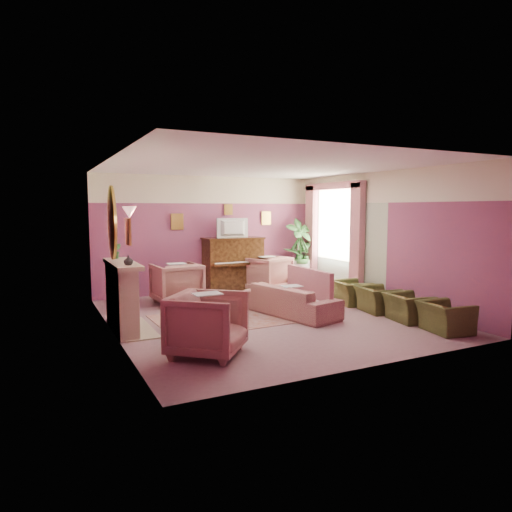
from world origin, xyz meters
name	(u,v)px	position (x,y,z in m)	size (l,w,h in m)	color
floor	(266,317)	(0.00, 0.00, 0.00)	(5.50, 6.00, 0.01)	gray
ceiling	(266,166)	(0.00, 0.00, 2.80)	(5.50, 6.00, 0.01)	white
wall_back	(209,234)	(0.00, 3.00, 1.40)	(5.50, 0.02, 2.80)	#753D6E
wall_front	(375,259)	(0.00, -3.00, 1.40)	(5.50, 0.02, 2.80)	#753D6E
wall_left	(112,248)	(-2.75, 0.00, 1.40)	(0.02, 6.00, 2.80)	#753D6E
wall_right	(381,238)	(2.75, 0.00, 1.40)	(0.02, 6.00, 2.80)	#753D6E
picture_rail_band	(209,190)	(0.00, 2.99, 2.47)	(5.50, 0.01, 0.65)	#F6F0CD
stripe_panel	(343,249)	(2.73, 1.30, 1.07)	(0.01, 3.00, 2.15)	#B6C6A8
fireplace_surround	(121,298)	(-2.59, 0.20, 0.55)	(0.30, 1.40, 1.10)	tan
fireplace_inset	(128,307)	(-2.49, 0.20, 0.40)	(0.18, 0.72, 0.68)	black
fire_ember	(131,317)	(-2.45, 0.20, 0.22)	(0.06, 0.54, 0.10)	#F4420F
mantel_shelf	(122,264)	(-2.56, 0.20, 1.12)	(0.40, 1.55, 0.07)	tan
hearth	(135,329)	(-2.39, 0.20, 0.01)	(0.55, 1.50, 0.02)	tan
mirror_frame	(112,223)	(-2.70, 0.20, 1.80)	(0.04, 0.72, 1.20)	gold
mirror_glass	(114,223)	(-2.67, 0.20, 1.80)	(0.01, 0.60, 1.06)	silver
sconce_shade	(129,212)	(-2.62, -0.85, 1.98)	(0.20, 0.20, 0.16)	#FFB49D
piano	(233,265)	(0.50, 2.68, 0.65)	(1.40, 0.60, 1.30)	#361F0E
piano_keyshelf	(239,264)	(0.50, 2.33, 0.72)	(1.30, 0.12, 0.06)	#361F0E
piano_keys	(239,262)	(0.50, 2.33, 0.76)	(1.20, 0.08, 0.02)	white
piano_top	(233,238)	(0.50, 2.68, 1.31)	(1.45, 0.65, 0.04)	#361F0E
television	(234,226)	(0.50, 2.63, 1.60)	(0.80, 0.12, 0.48)	black
print_back_left	(177,222)	(-0.80, 2.96, 1.72)	(0.30, 0.03, 0.38)	gold
print_back_right	(266,218)	(1.55, 2.96, 1.78)	(0.26, 0.03, 0.34)	gold
print_back_mid	(228,210)	(0.50, 2.96, 2.00)	(0.22, 0.03, 0.26)	gold
print_left_wall	(128,232)	(-2.71, -1.20, 1.72)	(0.03, 0.28, 0.36)	gold
window_blind	(336,222)	(2.70, 1.55, 1.70)	(0.03, 1.40, 1.80)	beige
curtain_left	(357,241)	(2.62, 0.63, 1.30)	(0.16, 0.34, 2.60)	#B26671
curtain_right	(311,237)	(2.62, 2.47, 1.30)	(0.16, 0.34, 2.60)	#B26671
pelmet	(333,186)	(2.62, 1.55, 2.56)	(0.16, 2.20, 0.16)	#B26671
mantel_plant	(117,251)	(-2.55, 0.75, 1.29)	(0.16, 0.16, 0.28)	#2C5F2B
mantel_vase	(128,260)	(-2.55, -0.30, 1.23)	(0.16, 0.16, 0.16)	#F6F0CD
area_rug	(225,318)	(-0.73, 0.20, 0.01)	(2.50, 1.80, 0.01)	#9D6A5D
coffee_table	(218,307)	(-0.85, 0.27, 0.23)	(1.00, 0.50, 0.45)	black
table_paper	(221,294)	(-0.80, 0.27, 0.46)	(0.35, 0.28, 0.01)	silver
sofa	(291,295)	(0.51, -0.08, 0.40)	(0.65, 1.96, 0.79)	#9E665F
sofa_throw	(309,283)	(0.91, -0.08, 0.60)	(0.10, 1.49, 0.55)	#B26671
floral_armchair_left	(177,281)	(-1.15, 1.90, 0.49)	(0.93, 0.93, 0.97)	#9E665F
floral_armchair_right	(267,272)	(1.22, 2.29, 0.49)	(0.93, 0.93, 0.97)	#9E665F
floral_armchair_front	(208,321)	(-1.75, -1.63, 0.49)	(0.93, 0.93, 0.97)	#9E665F
olive_chair_a	(445,312)	(2.16, -2.24, 0.33)	(0.54, 0.77, 0.67)	#41461F
olive_chair_b	(408,303)	(2.16, -1.42, 0.33)	(0.54, 0.77, 0.67)	#41461F
olive_chair_c	(377,295)	(2.16, -0.60, 0.33)	(0.54, 0.77, 0.67)	#41461F
olive_chair_d	(351,289)	(2.16, 0.22, 0.33)	(0.54, 0.77, 0.67)	#41461F
side_table	(300,273)	(2.32, 2.55, 0.35)	(0.52, 0.52, 0.70)	silver
side_plant_big	(300,253)	(2.32, 2.55, 0.87)	(0.30, 0.30, 0.34)	#2C5F2B
side_plant_small	(306,255)	(2.44, 2.45, 0.84)	(0.16, 0.16, 0.28)	#2C5F2B
palm_pot	(299,281)	(2.28, 2.49, 0.17)	(0.34, 0.34, 0.34)	brown
palm_plant	(300,246)	(2.28, 2.49, 1.06)	(0.76, 0.76, 1.44)	#2C5F2B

